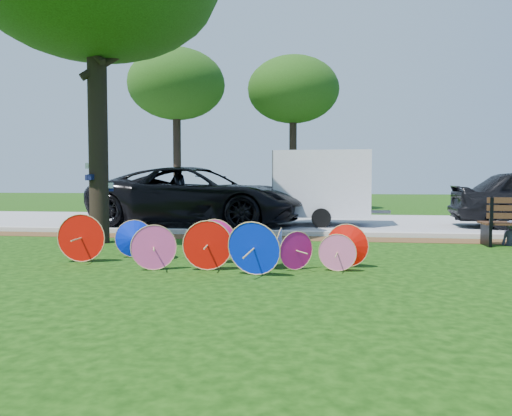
{
  "coord_description": "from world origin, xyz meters",
  "views": [
    {
      "loc": [
        1.9,
        -7.91,
        1.46
      ],
      "look_at": [
        0.5,
        2.0,
        0.9
      ],
      "focal_mm": 35.0,
      "sensor_mm": 36.0,
      "label": 1
    }
  ],
  "objects_px": {
    "black_van": "(197,196)",
    "person_left": "(512,221)",
    "parasol_pile": "(211,244)",
    "cargo_trailer": "(323,184)"
  },
  "relations": [
    {
      "from": "parasol_pile",
      "to": "cargo_trailer",
      "type": "distance_m",
      "value": 8.29
    },
    {
      "from": "cargo_trailer",
      "to": "person_left",
      "type": "distance_m",
      "value": 6.23
    },
    {
      "from": "black_van",
      "to": "cargo_trailer",
      "type": "distance_m",
      "value": 4.07
    },
    {
      "from": "parasol_pile",
      "to": "cargo_trailer",
      "type": "xyz_separation_m",
      "value": [
        1.82,
        8.03,
        0.97
      ]
    },
    {
      "from": "black_van",
      "to": "person_left",
      "type": "relative_size",
      "value": 6.24
    },
    {
      "from": "parasol_pile",
      "to": "black_van",
      "type": "bearing_deg",
      "value": 106.57
    },
    {
      "from": "black_van",
      "to": "person_left",
      "type": "height_order",
      "value": "black_van"
    },
    {
      "from": "black_van",
      "to": "person_left",
      "type": "xyz_separation_m",
      "value": [
        8.2,
        -3.78,
        -0.4
      ]
    },
    {
      "from": "black_van",
      "to": "cargo_trailer",
      "type": "relative_size",
      "value": 2.27
    },
    {
      "from": "cargo_trailer",
      "to": "person_left",
      "type": "bearing_deg",
      "value": -45.17
    }
  ]
}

